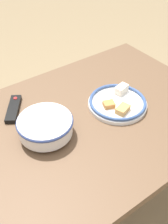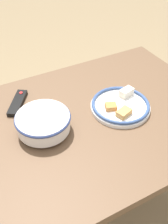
{
  "view_description": "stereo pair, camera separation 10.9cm",
  "coord_description": "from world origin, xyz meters",
  "views": [
    {
      "loc": [
        -0.37,
        -0.66,
        1.51
      ],
      "look_at": [
        0.1,
        0.0,
        0.79
      ],
      "focal_mm": 42.0,
      "sensor_mm": 36.0,
      "label": 1
    },
    {
      "loc": [
        -0.28,
        -0.72,
        1.51
      ],
      "look_at": [
        0.1,
        0.0,
        0.79
      ],
      "focal_mm": 42.0,
      "sensor_mm": 36.0,
      "label": 2
    }
  ],
  "objects": [
    {
      "name": "food_plate",
      "position": [
        0.28,
        -0.01,
        0.77
      ],
      "size": [
        0.26,
        0.26,
        0.05
      ],
      "color": "white",
      "rests_on": "dining_table"
    },
    {
      "name": "dining_table",
      "position": [
        0.0,
        0.0,
        0.67
      ],
      "size": [
        1.45,
        0.83,
        0.75
      ],
      "color": "brown",
      "rests_on": "ground_plane"
    },
    {
      "name": "ground_plane",
      "position": [
        0.0,
        0.0,
        0.0
      ],
      "size": [
        8.0,
        8.0,
        0.0
      ],
      "primitive_type": "plane",
      "color": "#7F6B4C"
    },
    {
      "name": "noodle_bowl",
      "position": [
        -0.07,
        0.02,
        0.8
      ],
      "size": [
        0.22,
        0.22,
        0.08
      ],
      "color": "silver",
      "rests_on": "dining_table"
    },
    {
      "name": "tv_remote",
      "position": [
        -0.12,
        0.23,
        0.76
      ],
      "size": [
        0.13,
        0.17,
        0.02
      ],
      "rotation": [
        0.0,
        0.0,
        5.69
      ],
      "color": "black",
      "rests_on": "dining_table"
    }
  ]
}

